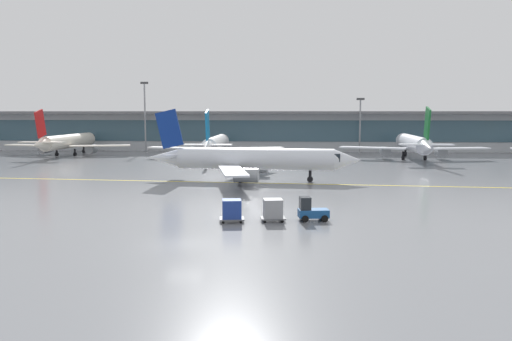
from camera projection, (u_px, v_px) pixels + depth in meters
name	position (u px, v px, depth m)	size (l,w,h in m)	color
ground_plane	(184.00, 244.00, 37.86)	(400.00, 400.00, 0.00)	slate
taxiway_centreline_stripe	(254.00, 183.00, 70.30)	(110.00, 0.36, 0.01)	yellow
terminal_concourse	(261.00, 130.00, 129.87)	(220.81, 11.00, 9.60)	#B2B7BC
gate_airplane_1	(68.00, 142.00, 114.40)	(28.09, 30.14, 10.00)	silver
gate_airplane_2	(216.00, 144.00, 106.97)	(27.80, 29.82, 9.90)	white
gate_airplane_3	(413.00, 144.00, 105.08)	(29.22, 31.41, 10.41)	silver
taxiing_regional_jet	(253.00, 160.00, 72.01)	(29.78, 27.62, 9.86)	silver
baggage_tug	(311.00, 210.00, 45.79)	(2.78, 1.94, 2.10)	#194C8C
cargo_dolly_lead	(273.00, 209.00, 45.51)	(2.31, 1.89, 1.94)	#595B60
cargo_dolly_trailing	(232.00, 210.00, 45.23)	(2.31, 1.89, 1.94)	#595B60
apron_light_mast_1	(145.00, 114.00, 122.85)	(1.80, 0.36, 16.39)	gray
apron_light_mast_2	(360.00, 123.00, 121.06)	(1.80, 0.36, 12.64)	gray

